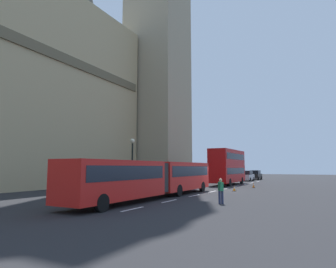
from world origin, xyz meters
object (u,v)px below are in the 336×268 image
object	(u,v)px
double_decker_bus	(228,165)
traffic_cone_middle	(253,185)
sedan_trailing	(256,175)
street_lamp	(132,161)
pedestrian_near_cones	(221,190)
sedan_lead	(247,176)
traffic_cone_west	(234,188)
articulated_bus	(154,176)

from	to	relation	value
double_decker_bus	traffic_cone_middle	world-z (taller)	double_decker_bus
sedan_trailing	street_lamp	bearing A→B (deg)	172.84
sedan_trailing	pedestrian_near_cones	size ratio (longest dim) A/B	2.60
traffic_cone_middle	sedan_lead	bearing A→B (deg)	15.47
traffic_cone_west	traffic_cone_middle	world-z (taller)	same
articulated_bus	street_lamp	world-z (taller)	street_lamp
street_lamp	pedestrian_near_cones	size ratio (longest dim) A/B	3.12
traffic_cone_middle	double_decker_bus	bearing A→B (deg)	44.98
pedestrian_near_cones	traffic_cone_west	bearing A→B (deg)	10.82
sedan_trailing	street_lamp	distance (m)	36.20
sedan_lead	pedestrian_near_cones	size ratio (longest dim) A/B	2.60
sedan_lead	articulated_bus	bearing A→B (deg)	-179.59
articulated_bus	traffic_cone_middle	distance (m)	16.51
traffic_cone_west	street_lamp	world-z (taller)	street_lamp
double_decker_bus	articulated_bus	bearing A→B (deg)	-179.99
articulated_bus	sedan_lead	xyz separation A→B (m)	(32.80, 0.23, -0.83)
sedan_trailing	double_decker_bus	bearing A→B (deg)	-180.00
traffic_cone_middle	pedestrian_near_cones	world-z (taller)	pedestrian_near_cones
sedan_trailing	traffic_cone_west	world-z (taller)	sedan_trailing
articulated_bus	double_decker_bus	world-z (taller)	double_decker_bus
articulated_bus	street_lamp	bearing A→B (deg)	53.67
sedan_lead	traffic_cone_middle	world-z (taller)	sedan_lead
articulated_bus	double_decker_bus	xyz separation A→B (m)	(20.30, 0.00, 0.96)
articulated_bus	traffic_cone_west	distance (m)	10.61
sedan_trailing	traffic_cone_middle	bearing A→B (deg)	-169.17
traffic_cone_west	traffic_cone_middle	size ratio (longest dim) A/B	1.00
traffic_cone_middle	street_lamp	distance (m)	15.64
traffic_cone_west	traffic_cone_middle	bearing A→B (deg)	-6.55
traffic_cone_west	traffic_cone_middle	distance (m)	6.06
traffic_cone_west	pedestrian_near_cones	bearing A→B (deg)	-169.18
street_lamp	pedestrian_near_cones	bearing A→B (deg)	-111.82
sedan_trailing	sedan_lead	bearing A→B (deg)	177.92
sedan_lead	traffic_cone_middle	size ratio (longest dim) A/B	7.59
street_lamp	sedan_lead	bearing A→B (deg)	-8.24
sedan_trailing	articulated_bus	bearing A→B (deg)	-180.00
sedan_trailing	traffic_cone_middle	xyz separation A→B (m)	(-23.34, -4.46, -0.63)
pedestrian_near_cones	sedan_trailing	bearing A→B (deg)	8.26
traffic_cone_middle	pedestrian_near_cones	distance (m)	16.71
double_decker_bus	sedan_lead	bearing A→B (deg)	1.06
double_decker_bus	sedan_trailing	bearing A→B (deg)	0.00
double_decker_bus	traffic_cone_west	world-z (taller)	double_decker_bus
traffic_cone_middle	articulated_bus	bearing A→B (deg)	164.25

